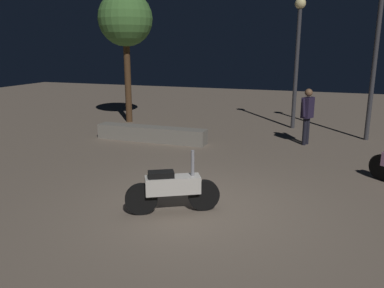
{
  "coord_description": "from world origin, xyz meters",
  "views": [
    {
      "loc": [
        2.03,
        -6.19,
        2.84
      ],
      "look_at": [
        -0.41,
        0.69,
        1.0
      ],
      "focal_mm": 36.44,
      "sensor_mm": 36.0,
      "label": 1
    }
  ],
  "objects": [
    {
      "name": "motorcycle_white_foreground",
      "position": [
        -0.41,
        -0.31,
        0.44
      ],
      "size": [
        1.5,
        0.89,
        1.11
      ],
      "rotation": [
        0.0,
        0.0,
        0.51
      ],
      "color": "black",
      "rests_on": "ground_plane"
    },
    {
      "name": "planter_wall_low",
      "position": [
        -3.04,
        4.38,
        0.22
      ],
      "size": [
        3.49,
        0.5,
        0.45
      ],
      "color": "gray",
      "rests_on": "ground_plane"
    },
    {
      "name": "streetlamp_far",
      "position": [
        0.87,
        7.86,
        2.84
      ],
      "size": [
        0.36,
        0.36,
        4.39
      ],
      "color": "#38383D",
      "rests_on": "ground_plane"
    },
    {
      "name": "streetlamp_near",
      "position": [
        3.21,
        6.76,
        3.34
      ],
      "size": [
        0.36,
        0.36,
        5.3
      ],
      "color": "#38383D",
      "rests_on": "ground_plane"
    },
    {
      "name": "tree_left_bg",
      "position": [
        -5.21,
        7.0,
        3.76
      ],
      "size": [
        1.99,
        1.99,
        4.81
      ],
      "color": "#4C331E",
      "rests_on": "ground_plane"
    },
    {
      "name": "person_rider_beside",
      "position": [
        1.46,
        5.51,
        0.98
      ],
      "size": [
        0.37,
        0.64,
        1.65
      ],
      "rotation": [
        0.0,
        0.0,
        5.86
      ],
      "color": "black",
      "rests_on": "ground_plane"
    },
    {
      "name": "ground_plane",
      "position": [
        0.0,
        0.0,
        0.0
      ],
      "size": [
        40.0,
        40.0,
        0.0
      ],
      "primitive_type": "plane",
      "color": "#756656"
    }
  ]
}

